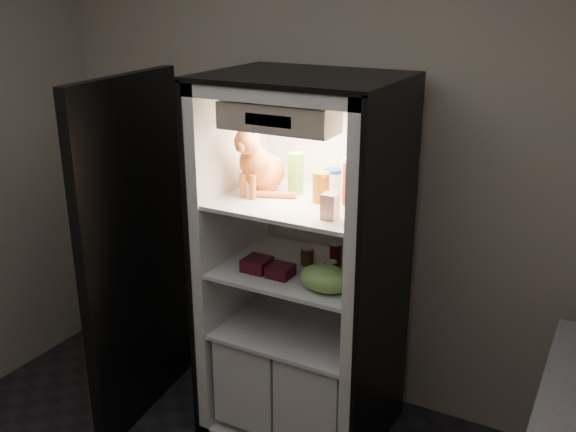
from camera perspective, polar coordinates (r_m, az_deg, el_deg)
name	(u,v)px	position (r m, az deg, el deg)	size (l,w,h in m)	color
room_shell	(89,216)	(1.93, -17.24, 0.02)	(3.60, 3.60, 3.60)	white
refrigerator	(306,289)	(3.28, 1.57, -6.52)	(0.90, 0.72, 1.88)	white
fridge_door	(135,257)	(3.45, -13.42, -3.54)	(0.17, 0.87, 1.85)	black
tabby_cat	(260,166)	(3.11, -2.54, 4.47)	(0.30, 0.35, 0.37)	#DB551C
parmesan_shaker	(296,173)	(3.11, 0.70, 3.83)	(0.08, 0.08, 0.20)	#268E2A
mayo_tub	(333,181)	(3.14, 4.01, 3.14)	(0.09, 0.09, 0.12)	white
salsa_jar	(321,187)	(2.99, 2.95, 2.58)	(0.08, 0.08, 0.14)	maroon
pepper_jar	(356,181)	(2.97, 6.10, 3.10)	(0.13, 0.13, 0.22)	#A71C16
cream_carton	(330,206)	(2.78, 3.76, 0.87)	(0.07, 0.07, 0.11)	white
soda_can_a	(336,254)	(3.18, 4.25, -3.41)	(0.06, 0.06, 0.11)	black
soda_can_b	(356,267)	(3.04, 6.06, -4.54)	(0.07, 0.07, 0.12)	black
soda_can_c	(330,272)	(2.98, 3.77, -5.03)	(0.06, 0.06, 0.11)	black
condiment_jar	(307,255)	(3.19, 1.71, -3.53)	(0.07, 0.07, 0.09)	#4F3116
grape_bag	(326,279)	(2.91, 3.37, -5.58)	(0.24, 0.18, 0.12)	#8DCE60
berry_box_left	(257,264)	(3.13, -2.76, -4.31)	(0.13, 0.13, 0.06)	#500D20
berry_box_right	(281,271)	(3.06, -0.67, -4.91)	(0.11, 0.11, 0.06)	#500D20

